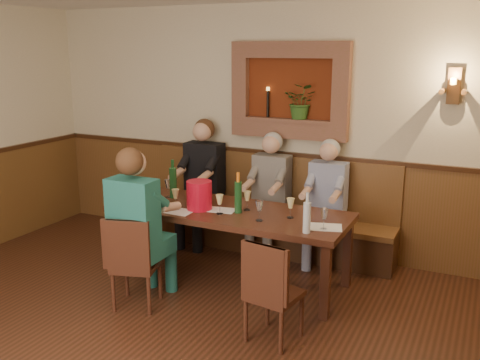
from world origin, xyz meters
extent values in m
cube|color=beige|center=(0.00, 3.00, 1.40)|extent=(6.00, 0.04, 2.80)
cube|color=brown|center=(0.00, 2.98, 0.55)|extent=(6.00, 0.04, 1.10)
cube|color=#381E0F|center=(0.00, 2.98, 1.12)|extent=(6.02, 0.06, 0.05)
cube|color=#63240E|center=(0.20, 2.98, 1.85)|extent=(1.00, 0.02, 0.70)
cube|color=brown|center=(0.20, 2.94, 2.29)|extent=(1.36, 0.12, 0.18)
cube|color=brown|center=(0.20, 2.94, 1.41)|extent=(1.36, 0.12, 0.18)
cube|color=brown|center=(-0.39, 2.94, 1.85)|extent=(0.18, 0.12, 0.70)
cube|color=brown|center=(0.79, 2.94, 1.85)|extent=(0.18, 0.12, 0.70)
cube|color=brown|center=(0.20, 2.94, 1.52)|extent=(1.00, 0.14, 0.04)
imported|color=#2D561D|center=(0.35, 2.94, 1.74)|extent=(0.35, 0.30, 0.39)
cylinder|color=black|center=(-0.05, 2.94, 1.69)|extent=(0.03, 0.03, 0.30)
cylinder|color=#FFBF59|center=(-0.05, 2.94, 1.86)|extent=(0.04, 0.04, 0.04)
cube|color=brown|center=(1.90, 2.95, 1.95)|extent=(0.12, 0.08, 0.35)
cylinder|color=brown|center=(1.80, 2.88, 1.90)|extent=(0.05, 0.18, 0.05)
cylinder|color=brown|center=(2.00, 2.88, 1.90)|extent=(0.05, 0.18, 0.05)
cylinder|color=#FFBF59|center=(1.90, 2.82, 2.00)|extent=(0.06, 0.06, 0.06)
cube|color=#3A1B11|center=(0.00, 1.85, 0.72)|extent=(2.40, 0.90, 0.06)
cube|color=#3A1B11|center=(-1.12, 1.48, 0.34)|extent=(0.08, 0.08, 0.69)
cube|color=#3A1B11|center=(1.12, 1.48, 0.34)|extent=(0.08, 0.08, 0.69)
cube|color=#3A1B11|center=(-1.12, 2.22, 0.34)|extent=(0.08, 0.08, 0.69)
cube|color=#3A1B11|center=(1.12, 2.22, 0.34)|extent=(0.08, 0.08, 0.69)
cube|color=#381E0F|center=(0.00, 2.76, 0.20)|extent=(3.00, 0.40, 0.40)
cube|color=brown|center=(0.00, 2.76, 0.42)|extent=(3.00, 0.45, 0.06)
cube|color=brown|center=(0.00, 2.95, 0.78)|extent=(3.00, 0.06, 0.66)
cube|color=#3A1B11|center=(-0.51, 0.99, 0.18)|extent=(0.46, 0.46, 0.37)
cube|color=#3A1B11|center=(-0.51, 0.99, 0.39)|extent=(0.48, 0.48, 0.05)
cube|color=#3A1B11|center=(-0.46, 0.82, 0.64)|extent=(0.38, 0.15, 0.46)
cube|color=#3A1B11|center=(0.85, 0.98, 0.18)|extent=(0.42, 0.42, 0.36)
cube|color=#3A1B11|center=(0.85, 0.98, 0.39)|extent=(0.44, 0.44, 0.05)
cube|color=#3A1B11|center=(0.82, 0.81, 0.64)|extent=(0.38, 0.10, 0.46)
cube|color=black|center=(-0.80, 2.60, 0.23)|extent=(0.45, 0.47, 0.45)
cube|color=black|center=(-0.80, 2.78, 0.92)|extent=(0.45, 0.24, 0.59)
sphere|color=#D8A384|center=(-0.80, 2.74, 1.35)|extent=(0.23, 0.23, 0.23)
sphere|color=#4C2D19|center=(-0.80, 2.79, 1.38)|extent=(0.25, 0.25, 0.25)
cube|color=#4E4A47|center=(0.08, 2.61, 0.23)|extent=(0.41, 0.43, 0.45)
cube|color=#4E4A47|center=(0.08, 2.78, 0.87)|extent=(0.41, 0.21, 0.54)
sphere|color=#D8A384|center=(0.08, 2.74, 1.27)|extent=(0.20, 0.20, 0.20)
sphere|color=#B2B2B2|center=(0.08, 2.79, 1.29)|extent=(0.22, 0.22, 0.22)
cube|color=navy|center=(0.74, 2.62, 0.23)|extent=(0.40, 0.41, 0.45)
cube|color=navy|center=(0.74, 2.78, 0.86)|extent=(0.40, 0.21, 0.52)
sphere|color=#D8A384|center=(0.74, 2.74, 1.24)|extent=(0.20, 0.20, 0.20)
sphere|color=#B2B2B2|center=(0.74, 2.79, 1.26)|extent=(0.22, 0.22, 0.22)
cube|color=#195459|center=(-0.51, 1.16, 0.23)|extent=(0.44, 0.46, 0.45)
cube|color=#195459|center=(-0.51, 0.98, 0.91)|extent=(0.44, 0.23, 0.58)
sphere|color=#D8A384|center=(-0.51, 1.02, 1.34)|extent=(0.22, 0.22, 0.22)
sphere|color=#4C2D19|center=(-0.51, 0.97, 1.36)|extent=(0.24, 0.24, 0.24)
cylinder|color=red|center=(-0.27, 1.73, 0.89)|extent=(0.29, 0.29, 0.29)
cylinder|color=#19471E|center=(0.13, 1.80, 0.90)|extent=(0.09, 0.09, 0.31)
cylinder|color=orange|center=(0.13, 1.80, 1.10)|extent=(0.04, 0.04, 0.09)
cylinder|color=#19471E|center=(-0.73, 1.98, 0.91)|extent=(0.09, 0.09, 0.32)
cylinder|color=#19471E|center=(-0.73, 1.98, 1.12)|extent=(0.04, 0.04, 0.09)
cylinder|color=silver|center=(0.92, 1.53, 0.89)|extent=(0.08, 0.08, 0.27)
cylinder|color=silver|center=(0.92, 1.53, 1.07)|extent=(0.03, 0.03, 0.09)
cube|color=white|center=(-0.94, 1.67, 0.75)|extent=(0.31, 0.27, 0.00)
cube|color=white|center=(-0.05, 1.79, 0.75)|extent=(0.30, 0.23, 0.00)
cube|color=white|center=(1.01, 1.73, 0.75)|extent=(0.37, 0.30, 0.00)
cube|color=white|center=(-0.42, 1.57, 0.75)|extent=(0.31, 0.22, 0.00)
camera|label=1|loc=(2.30, -2.67, 2.30)|focal=40.00mm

